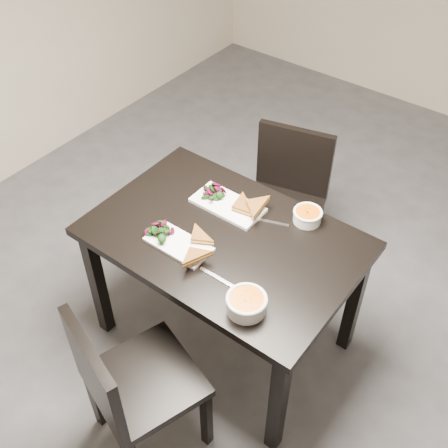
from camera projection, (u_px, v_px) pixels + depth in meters
name	position (u px, v px, depth m)	size (l,w,h in m)	color
ground	(329.00, 332.00, 2.98)	(5.00, 5.00, 0.00)	#47474C
table	(224.00, 251.00, 2.52)	(1.20, 0.80, 0.75)	black
chair_near	(127.00, 384.00, 2.21)	(0.53, 0.53, 0.85)	black
chair_far	(286.00, 195.00, 3.07)	(0.51, 0.51, 0.85)	black
plate_near	(179.00, 244.00, 2.40)	(0.29, 0.15, 0.01)	white
sandwich_near	(192.00, 244.00, 2.36)	(0.15, 0.11, 0.05)	#92521E
salad_near	(161.00, 230.00, 2.43)	(0.09, 0.08, 0.04)	black
soup_bowl_near	(246.00, 303.00, 2.13)	(0.16, 0.16, 0.07)	white
cutlery_near	(217.00, 278.00, 2.27)	(0.18, 0.02, 0.00)	silver
plate_far	(228.00, 205.00, 2.59)	(0.34, 0.17, 0.02)	white
sandwich_far	(237.00, 206.00, 2.53)	(0.17, 0.13, 0.06)	#92521E
salad_far	(211.00, 192.00, 2.61)	(0.11, 0.10, 0.05)	black
soup_bowl_far	(308.00, 215.00, 2.50)	(0.13, 0.13, 0.06)	white
cutlery_far	(270.00, 222.00, 2.52)	(0.18, 0.02, 0.00)	silver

